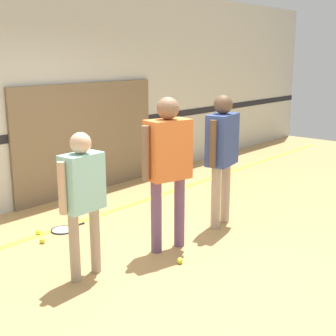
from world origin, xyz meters
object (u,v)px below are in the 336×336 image
(tennis_ball_by_spare_racket, at_px, (38,232))
(tennis_ball_stray_left, at_px, (42,241))
(person_student_right, at_px, (222,146))
(racket_spare_on_floor, at_px, (64,230))
(tennis_ball_near_instructor, at_px, (180,261))
(person_instructor, at_px, (168,158))
(person_student_left, at_px, (83,190))

(tennis_ball_by_spare_racket, distance_m, tennis_ball_stray_left, 0.29)
(person_student_right, distance_m, tennis_ball_stray_left, 2.42)
(racket_spare_on_floor, bearing_deg, tennis_ball_by_spare_racket, 158.77)
(tennis_ball_near_instructor, bearing_deg, racket_spare_on_floor, 97.22)
(person_instructor, relative_size, tennis_ball_by_spare_racket, 25.71)
(person_instructor, height_order, person_student_right, person_instructor)
(person_student_right, height_order, tennis_ball_stray_left, person_student_right)
(person_student_right, bearing_deg, person_student_left, -15.81)
(racket_spare_on_floor, xyz_separation_m, tennis_ball_by_spare_racket, (-0.28, 0.12, 0.02))
(tennis_ball_stray_left, bearing_deg, tennis_ball_near_instructor, -68.00)
(person_instructor, xyz_separation_m, person_student_right, (1.00, -0.01, -0.02))
(person_instructor, relative_size, racket_spare_on_floor, 3.48)
(person_student_right, xyz_separation_m, tennis_ball_by_spare_racket, (-1.72, 1.47, -0.99))
(tennis_ball_stray_left, bearing_deg, racket_spare_on_floor, 19.85)
(person_instructor, xyz_separation_m, tennis_ball_by_spare_racket, (-0.72, 1.46, -1.02))
(person_instructor, xyz_separation_m, tennis_ball_near_instructor, (-0.22, -0.35, -1.02))
(tennis_ball_by_spare_racket, height_order, tennis_ball_stray_left, same)
(person_instructor, distance_m, racket_spare_on_floor, 1.75)
(person_student_left, distance_m, racket_spare_on_floor, 1.59)
(tennis_ball_by_spare_racket, bearing_deg, tennis_ball_stray_left, -115.33)
(person_instructor, xyz_separation_m, racket_spare_on_floor, (-0.43, 1.34, -1.04))
(person_instructor, xyz_separation_m, person_student_left, (-1.04, 0.17, -0.16))
(tennis_ball_stray_left, bearing_deg, person_instructor, -54.83)
(racket_spare_on_floor, bearing_deg, person_student_right, -42.05)
(person_student_left, height_order, person_student_right, person_student_right)
(person_instructor, relative_size, tennis_ball_stray_left, 25.71)
(tennis_ball_near_instructor, bearing_deg, tennis_ball_by_spare_racket, 105.39)
(person_instructor, height_order, person_student_left, person_instructor)
(tennis_ball_stray_left, bearing_deg, person_student_right, -33.20)
(racket_spare_on_floor, height_order, tennis_ball_by_spare_racket, tennis_ball_by_spare_racket)
(person_student_left, distance_m, tennis_ball_stray_left, 1.35)
(person_instructor, relative_size, tennis_ball_near_instructor, 25.71)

